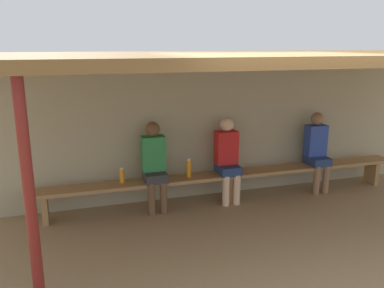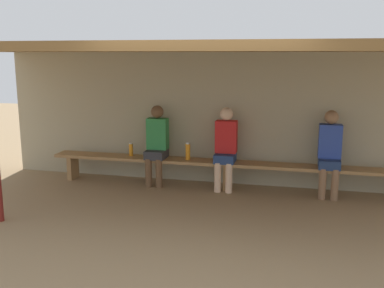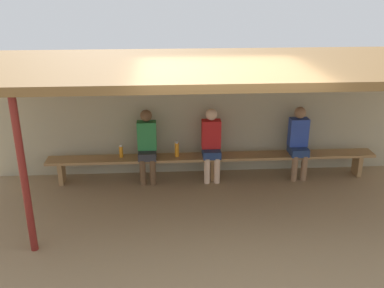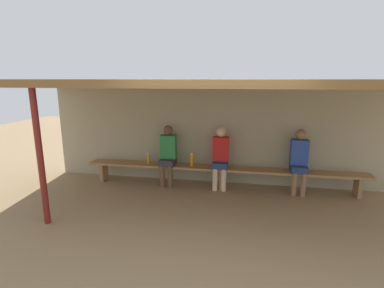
% 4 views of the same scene
% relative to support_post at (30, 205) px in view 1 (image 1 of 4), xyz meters
% --- Properties ---
extents(ground_plane, '(24.00, 24.00, 0.00)m').
position_rel_support_post_xyz_m(ground_plane, '(2.69, 0.55, -1.10)').
color(ground_plane, '#937754').
extents(back_wall, '(8.00, 0.20, 2.20)m').
position_rel_support_post_xyz_m(back_wall, '(2.69, 2.55, 0.00)').
color(back_wall, tan).
rests_on(back_wall, ground).
extents(dugout_roof, '(8.00, 2.80, 0.12)m').
position_rel_support_post_xyz_m(dugout_roof, '(2.69, 1.25, 1.16)').
color(dugout_roof, brown).
rests_on(dugout_roof, back_wall).
extents(support_post, '(0.10, 0.10, 2.20)m').
position_rel_support_post_xyz_m(support_post, '(0.00, 0.00, 0.00)').
color(support_post, maroon).
rests_on(support_post, ground).
extents(bench, '(6.00, 0.36, 0.46)m').
position_rel_support_post_xyz_m(bench, '(2.69, 2.10, -0.71)').
color(bench, '#9E7547').
rests_on(bench, ground).
extents(player_rightmost, '(0.34, 0.42, 1.34)m').
position_rel_support_post_xyz_m(player_rightmost, '(2.67, 2.10, -0.37)').
color(player_rightmost, navy).
rests_on(player_rightmost, ground).
extents(player_near_post, '(0.34, 0.42, 1.34)m').
position_rel_support_post_xyz_m(player_near_post, '(4.27, 2.10, -0.37)').
color(player_near_post, navy).
rests_on(player_near_post, ground).
extents(player_middle, '(0.34, 0.42, 1.34)m').
position_rel_support_post_xyz_m(player_middle, '(1.50, 2.10, -0.37)').
color(player_middle, '#333338').
rests_on(player_middle, ground).
extents(water_bottle_green, '(0.08, 0.08, 0.28)m').
position_rel_support_post_xyz_m(water_bottle_green, '(2.04, 2.11, -0.50)').
color(water_bottle_green, orange).
rests_on(water_bottle_green, bench).
extents(water_bottle_clear, '(0.07, 0.07, 0.23)m').
position_rel_support_post_xyz_m(water_bottle_clear, '(1.03, 2.14, -0.53)').
color(water_bottle_clear, orange).
rests_on(water_bottle_clear, bench).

